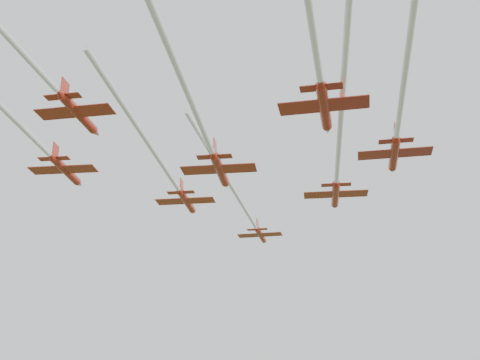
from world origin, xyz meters
The scene contains 8 objects.
jet_lead centered at (-7.06, 9.52, 52.13)m, with size 22.46×51.25×2.42m.
jet_row2_left centered at (-9.49, -7.07, 53.26)m, with size 23.47×45.74×2.80m.
jet_row2_right centered at (14.59, -2.52, 52.43)m, with size 28.54×55.03×2.86m.
jet_row3_left centered at (-13.68, -28.72, 52.67)m, with size 25.55×47.69×2.74m.
jet_row3_mid centered at (7.37, -22.99, 51.26)m, with size 29.22×56.70×2.93m.
jet_row3_right centered at (27.97, -16.45, 52.19)m, with size 28.44×63.35×2.75m.
jet_row4_left centered at (0.69, -43.08, 53.10)m, with size 26.52×57.74×2.64m.
jet_row4_right centered at (24.18, -28.89, 51.72)m, with size 23.28×52.81×2.84m.
Camera 1 is at (42.69, -68.95, 21.43)m, focal length 45.00 mm.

